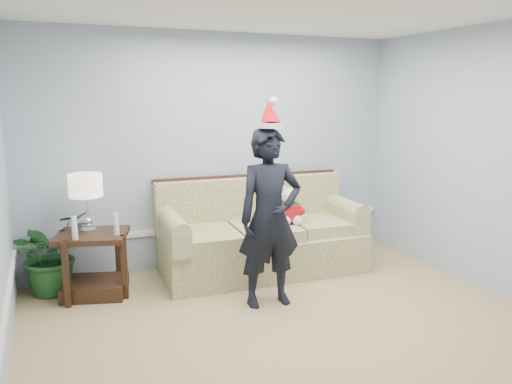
{
  "coord_description": "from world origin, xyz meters",
  "views": [
    {
      "loc": [
        -1.9,
        -3.03,
        2.0
      ],
      "look_at": [
        0.07,
        1.55,
        1.02
      ],
      "focal_mm": 35.0,
      "sensor_mm": 36.0,
      "label": 1
    }
  ],
  "objects_px": {
    "table_lamp": "(86,188)",
    "man": "(270,218)",
    "houseplant": "(50,253)",
    "side_table": "(94,271)",
    "teddy_bear": "(289,210)",
    "sofa": "(261,238)"
  },
  "relations": [
    {
      "from": "table_lamp",
      "to": "houseplant",
      "type": "height_order",
      "value": "table_lamp"
    },
    {
      "from": "side_table",
      "to": "table_lamp",
      "type": "relative_size",
      "value": 1.38
    },
    {
      "from": "side_table",
      "to": "teddy_bear",
      "type": "xyz_separation_m",
      "value": [
        2.14,
        -0.12,
        0.47
      ]
    },
    {
      "from": "side_table",
      "to": "man",
      "type": "distance_m",
      "value": 1.87
    },
    {
      "from": "table_lamp",
      "to": "houseplant",
      "type": "relative_size",
      "value": 0.7
    },
    {
      "from": "houseplant",
      "to": "teddy_bear",
      "type": "bearing_deg",
      "value": -8.32
    },
    {
      "from": "sofa",
      "to": "teddy_bear",
      "type": "distance_m",
      "value": 0.47
    },
    {
      "from": "sofa",
      "to": "table_lamp",
      "type": "relative_size",
      "value": 3.98
    },
    {
      "from": "houseplant",
      "to": "man",
      "type": "distance_m",
      "value": 2.28
    },
    {
      "from": "side_table",
      "to": "houseplant",
      "type": "bearing_deg",
      "value": 147.61
    },
    {
      "from": "houseplant",
      "to": "side_table",
      "type": "bearing_deg",
      "value": -32.39
    },
    {
      "from": "side_table",
      "to": "houseplant",
      "type": "relative_size",
      "value": 0.96
    },
    {
      "from": "sofa",
      "to": "man",
      "type": "bearing_deg",
      "value": -105.49
    },
    {
      "from": "houseplant",
      "to": "teddy_bear",
      "type": "relative_size",
      "value": 1.89
    },
    {
      "from": "side_table",
      "to": "man",
      "type": "height_order",
      "value": "man"
    },
    {
      "from": "table_lamp",
      "to": "man",
      "type": "distance_m",
      "value": 1.85
    },
    {
      "from": "side_table",
      "to": "table_lamp",
      "type": "xyz_separation_m",
      "value": [
        -0.02,
        0.07,
        0.84
      ]
    },
    {
      "from": "table_lamp",
      "to": "teddy_bear",
      "type": "relative_size",
      "value": 1.32
    },
    {
      "from": "sofa",
      "to": "man",
      "type": "xyz_separation_m",
      "value": [
        -0.31,
        -0.91,
        0.48
      ]
    },
    {
      "from": "man",
      "to": "teddy_bear",
      "type": "distance_m",
      "value": 0.98
    },
    {
      "from": "man",
      "to": "sofa",
      "type": "bearing_deg",
      "value": 74.54
    },
    {
      "from": "teddy_bear",
      "to": "houseplant",
      "type": "bearing_deg",
      "value": -176.83
    }
  ]
}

